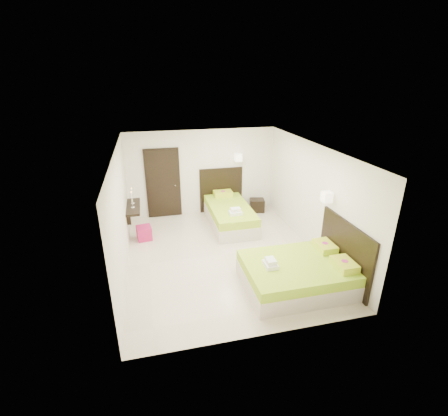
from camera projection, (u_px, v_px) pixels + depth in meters
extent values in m
plane|color=beige|center=(223.00, 254.00, 7.93)|extent=(5.50, 5.50, 0.00)
cube|color=beige|center=(230.00, 219.00, 9.45)|extent=(1.13, 2.26, 0.36)
cube|color=#87B81D|center=(230.00, 210.00, 9.34)|extent=(1.12, 2.24, 0.23)
cube|color=black|center=(221.00, 190.00, 10.24)|extent=(1.36, 0.05, 1.41)
cube|color=#C0D526|center=(223.00, 194.00, 10.02)|extent=(0.56, 0.38, 0.16)
cylinder|color=#BF2D7D|center=(223.00, 191.00, 9.99)|extent=(0.14, 0.14, 0.00)
cube|color=white|center=(235.00, 213.00, 8.72)|extent=(0.34, 0.25, 0.09)
cube|color=white|center=(236.00, 210.00, 8.68)|extent=(0.25, 0.19, 0.09)
cube|color=#F8E7CB|center=(238.00, 158.00, 9.81)|extent=(0.20, 0.20, 0.23)
cylinder|color=#2D2116|center=(238.00, 157.00, 9.88)|extent=(0.03, 0.16, 0.03)
cube|color=beige|center=(296.00, 279.00, 6.69)|extent=(2.14, 1.61, 0.34)
cube|color=#87B81D|center=(297.00, 267.00, 6.58)|extent=(2.12, 1.59, 0.21)
cube|color=black|center=(344.00, 252.00, 6.72)|extent=(0.05, 1.82, 1.34)
cube|color=#C0D526|center=(344.00, 264.00, 6.35)|extent=(0.36, 0.54, 0.15)
cylinder|color=#BF2D7D|center=(345.00, 261.00, 6.32)|extent=(0.13, 0.13, 0.00)
cube|color=#C0D526|center=(325.00, 246.00, 7.02)|extent=(0.36, 0.54, 0.15)
cylinder|color=#BF2D7D|center=(325.00, 243.00, 6.99)|extent=(0.13, 0.13, 0.00)
cube|color=white|center=(270.00, 265.00, 6.40)|extent=(0.24, 0.32, 0.09)
cube|color=white|center=(271.00, 261.00, 6.37)|extent=(0.18, 0.24, 0.09)
cube|color=#F8E7CB|center=(327.00, 197.00, 6.92)|extent=(0.19, 0.19, 0.21)
cylinder|color=#2D2116|center=(330.00, 196.00, 6.94)|extent=(0.16, 0.03, 0.03)
cube|color=black|center=(257.00, 205.00, 10.39)|extent=(0.52, 0.48, 0.40)
cube|color=#A4154C|center=(144.00, 233.00, 8.60)|extent=(0.42, 0.42, 0.37)
cube|color=black|center=(163.00, 184.00, 9.71)|extent=(1.02, 0.06, 2.14)
cube|color=black|center=(163.00, 184.00, 9.68)|extent=(0.88, 0.04, 2.06)
cylinder|color=silver|center=(175.00, 185.00, 9.74)|extent=(0.03, 0.10, 0.03)
cube|color=black|center=(133.00, 207.00, 8.61)|extent=(0.35, 1.20, 0.06)
cube|color=black|center=(129.00, 219.00, 8.24)|extent=(0.10, 0.04, 0.30)
cube|color=black|center=(130.00, 206.00, 9.05)|extent=(0.10, 0.04, 0.30)
cylinder|color=silver|center=(133.00, 208.00, 8.46)|extent=(0.10, 0.10, 0.02)
cylinder|color=silver|center=(132.00, 203.00, 8.42)|extent=(0.02, 0.02, 0.22)
cone|color=silver|center=(132.00, 199.00, 8.37)|extent=(0.07, 0.07, 0.04)
cylinder|color=white|center=(131.00, 195.00, 8.33)|extent=(0.02, 0.02, 0.15)
sphere|color=#FFB23F|center=(131.00, 192.00, 8.30)|extent=(0.02, 0.02, 0.02)
cylinder|color=silver|center=(133.00, 203.00, 8.73)|extent=(0.10, 0.10, 0.02)
cylinder|color=silver|center=(133.00, 199.00, 8.69)|extent=(0.02, 0.02, 0.22)
cone|color=silver|center=(132.00, 195.00, 8.64)|extent=(0.07, 0.07, 0.04)
cylinder|color=white|center=(132.00, 191.00, 8.60)|extent=(0.02, 0.02, 0.15)
sphere|color=#FFB23F|center=(131.00, 188.00, 8.57)|extent=(0.02, 0.02, 0.02)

